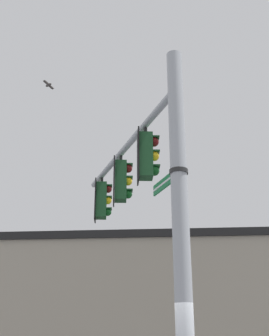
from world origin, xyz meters
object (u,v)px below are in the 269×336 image
(traffic_light_nearest_pole, at_px, (147,156))
(bird_flying, at_px, (49,85))
(traffic_light_mid_inner, at_px, (121,181))
(traffic_light_mid_outer, at_px, (102,200))
(street_name_sign, at_px, (172,177))

(traffic_light_nearest_pole, xyz_separation_m, bird_flying, (-1.59, -2.59, 2.78))
(traffic_light_mid_inner, xyz_separation_m, traffic_light_mid_outer, (-1.65, -0.54, 0.00))
(street_name_sign, bearing_deg, traffic_light_nearest_pole, -162.72)
(traffic_light_mid_outer, distance_m, bird_flying, 3.59)
(traffic_light_nearest_pole, height_order, street_name_sign, traffic_light_nearest_pole)
(traffic_light_mid_inner, height_order, bird_flying, bird_flying)
(traffic_light_mid_inner, xyz_separation_m, bird_flying, (0.06, -2.05, 2.78))
(street_name_sign, bearing_deg, bird_flying, -133.65)
(street_name_sign, relative_size, bird_flying, 4.15)
(traffic_light_nearest_pole, xyz_separation_m, traffic_light_mid_outer, (-3.29, -1.08, 0.00))
(traffic_light_mid_inner, relative_size, traffic_light_mid_outer, 1.00)
(traffic_light_nearest_pole, height_order, bird_flying, bird_flying)
(traffic_light_mid_inner, distance_m, bird_flying, 3.45)
(bird_flying, bearing_deg, traffic_light_mid_inner, 91.61)
(traffic_light_mid_outer, height_order, street_name_sign, traffic_light_mid_outer)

